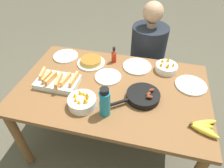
% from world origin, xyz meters
% --- Properties ---
extents(ground_plane, '(14.00, 14.00, 0.00)m').
position_xyz_m(ground_plane, '(0.00, 0.00, 0.00)').
color(ground_plane, '#565142').
extents(dining_table, '(1.54, 0.96, 0.74)m').
position_xyz_m(dining_table, '(0.00, 0.00, 0.65)').
color(dining_table, brown).
rests_on(dining_table, ground_plane).
extents(banana_bunch, '(0.19, 0.18, 0.04)m').
position_xyz_m(banana_bunch, '(0.67, -0.26, 0.76)').
color(banana_bunch, yellow).
rests_on(banana_bunch, dining_table).
extents(melon_tray, '(0.34, 0.22, 0.10)m').
position_xyz_m(melon_tray, '(-0.44, -0.08, 0.78)').
color(melon_tray, silver).
rests_on(melon_tray, dining_table).
extents(skillet, '(0.35, 0.30, 0.08)m').
position_xyz_m(skillet, '(0.26, -0.08, 0.77)').
color(skillet, black).
rests_on(skillet, dining_table).
extents(frittata_plate_center, '(0.26, 0.26, 0.05)m').
position_xyz_m(frittata_plate_center, '(-0.27, 0.27, 0.77)').
color(frittata_plate_center, white).
rests_on(frittata_plate_center, dining_table).
extents(empty_plate_near_front, '(0.22, 0.22, 0.02)m').
position_xyz_m(empty_plate_near_front, '(-0.06, 0.11, 0.75)').
color(empty_plate_near_front, white).
rests_on(empty_plate_near_front, dining_table).
extents(empty_plate_far_left, '(0.26, 0.26, 0.02)m').
position_xyz_m(empty_plate_far_left, '(0.16, 0.32, 0.75)').
color(empty_plate_far_left, white).
rests_on(empty_plate_far_left, dining_table).
extents(empty_plate_far_right, '(0.25, 0.25, 0.02)m').
position_xyz_m(empty_plate_far_right, '(0.62, 0.16, 0.75)').
color(empty_plate_far_right, white).
rests_on(empty_plate_far_right, dining_table).
extents(empty_plate_mid_edge, '(0.24, 0.24, 0.02)m').
position_xyz_m(empty_plate_mid_edge, '(-0.54, 0.32, 0.75)').
color(empty_plate_mid_edge, white).
rests_on(empty_plate_mid_edge, dining_table).
extents(fruit_bowl_mango, '(0.21, 0.21, 0.12)m').
position_xyz_m(fruit_bowl_mango, '(-0.16, -0.25, 0.78)').
color(fruit_bowl_mango, white).
rests_on(fruit_bowl_mango, dining_table).
extents(fruit_bowl_citrus, '(0.19, 0.19, 0.11)m').
position_xyz_m(fruit_bowl_citrus, '(0.42, 0.33, 0.78)').
color(fruit_bowl_citrus, white).
rests_on(fruit_bowl_citrus, dining_table).
extents(water_bottle, '(0.08, 0.08, 0.23)m').
position_xyz_m(water_bottle, '(0.02, -0.28, 0.85)').
color(water_bottle, teal).
rests_on(water_bottle, dining_table).
extents(hot_sauce_bottle, '(0.05, 0.05, 0.16)m').
position_xyz_m(hot_sauce_bottle, '(-0.07, 0.35, 0.81)').
color(hot_sauce_bottle, '#B72814').
rests_on(hot_sauce_bottle, dining_table).
extents(person_figure, '(0.41, 0.41, 1.19)m').
position_xyz_m(person_figure, '(0.22, 0.76, 0.48)').
color(person_figure, black).
rests_on(person_figure, ground_plane).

